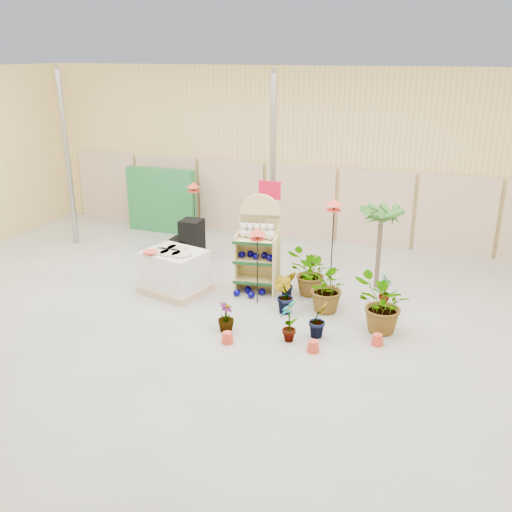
{
  "coord_description": "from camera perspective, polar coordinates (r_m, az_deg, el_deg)",
  "views": [
    {
      "loc": [
        3.84,
        -8.55,
        4.86
      ],
      "look_at": [
        0.3,
        1.5,
        1.0
      ],
      "focal_mm": 40.0,
      "sensor_mm": 36.0,
      "label": 1
    }
  ],
  "objects": [
    {
      "name": "gazing_balls_shelf",
      "position": [
        11.89,
        0.05,
        0.05
      ],
      "size": [
        0.77,
        0.26,
        0.15
      ],
      "color": "#020056",
      "rests_on": "display_shelf"
    },
    {
      "name": "potted_plant_4",
      "position": [
        11.72,
        12.77,
        -3.19
      ],
      "size": [
        0.3,
        0.4,
        0.72
      ],
      "primitive_type": "imported",
      "rotation": [
        0.0,
        0.0,
        1.69
      ],
      "color": "#2C6420",
      "rests_on": "ground"
    },
    {
      "name": "potted_plant_5",
      "position": [
        11.81,
        3.25,
        -2.85
      ],
      "size": [
        0.41,
        0.39,
        0.59
      ],
      "primitive_type": "imported",
      "rotation": [
        0.0,
        0.0,
        0.55
      ],
      "color": "#2C6420",
      "rests_on": "ground"
    },
    {
      "name": "palm",
      "position": [
        12.16,
        12.44,
        4.12
      ],
      "size": [
        0.7,
        0.7,
        1.92
      ],
      "color": "brown",
      "rests_on": "ground"
    },
    {
      "name": "potted_plant_9",
      "position": [
        10.29,
        6.27,
        -6.29
      ],
      "size": [
        0.45,
        0.48,
        0.68
      ],
      "primitive_type": "imported",
      "rotation": [
        0.0,
        0.0,
        1.02
      ],
      "color": "#2C6420",
      "rests_on": "ground"
    },
    {
      "name": "potted_plant_1",
      "position": [
        11.13,
        2.77,
        -3.93
      ],
      "size": [
        0.49,
        0.45,
        0.73
      ],
      "primitive_type": "imported",
      "rotation": [
        0.0,
        0.0,
        2.76
      ],
      "color": "#2C6420",
      "rests_on": "ground"
    },
    {
      "name": "offer_sign",
      "position": [
        12.56,
        1.38,
        4.72
      ],
      "size": [
        0.5,
        0.08,
        2.2
      ],
      "color": "gray",
      "rests_on": "ground"
    },
    {
      "name": "teddy_bears",
      "position": [
        11.75,
        0.25,
        2.38
      ],
      "size": [
        0.78,
        0.21,
        0.34
      ],
      "color": "beige",
      "rests_on": "display_shelf"
    },
    {
      "name": "pallet_stack",
      "position": [
        12.13,
        -8.12,
        -1.56
      ],
      "size": [
        1.51,
        1.36,
        0.95
      ],
      "rotation": [
        0.0,
        0.0,
        -0.25
      ],
      "color": "tan",
      "rests_on": "ground"
    },
    {
      "name": "trellis_stock",
      "position": [
        16.22,
        -9.41,
        5.52
      ],
      "size": [
        2.0,
        0.3,
        1.8
      ],
      "primitive_type": "cube",
      "color": "#1E6730",
      "rests_on": "ground"
    },
    {
      "name": "charcoal_planters",
      "position": [
        14.07,
        -6.77,
        1.36
      ],
      "size": [
        0.8,
        0.5,
        1.0
      ],
      "color": "black",
      "rests_on": "ground"
    },
    {
      "name": "bird_table_front",
      "position": [
        11.12,
        0.14,
        2.28
      ],
      "size": [
        0.34,
        0.34,
        1.61
      ],
      "color": "black",
      "rests_on": "ground"
    },
    {
      "name": "room",
      "position": [
        10.55,
        -2.61,
        5.36
      ],
      "size": [
        15.2,
        12.1,
        4.7
      ],
      "color": "gray",
      "rests_on": "ground"
    },
    {
      "name": "potted_plant_6",
      "position": [
        11.89,
        5.41,
        -1.73
      ],
      "size": [
        1.05,
        1.12,
        0.99
      ],
      "primitive_type": "imported",
      "rotation": [
        0.0,
        0.0,
        4.32
      ],
      "color": "#2C6420",
      "rests_on": "ground"
    },
    {
      "name": "display_shelf",
      "position": [
        11.96,
        0.25,
        0.85
      ],
      "size": [
        0.94,
        0.67,
        2.09
      ],
      "rotation": [
        0.0,
        0.0,
        0.15
      ],
      "color": "tan",
      "rests_on": "ground"
    },
    {
      "name": "potted_plant_7",
      "position": [
        10.46,
        -3.03,
        -6.11
      ],
      "size": [
        0.34,
        0.34,
        0.56
      ],
      "primitive_type": "imported",
      "rotation": [
        0.0,
        0.0,
        1.68
      ],
      "color": "#2C6420",
      "rests_on": "ground"
    },
    {
      "name": "potted_plant_10",
      "position": [
        10.5,
        12.54,
        -4.82
      ],
      "size": [
        1.2,
        1.27,
        1.1
      ],
      "primitive_type": "imported",
      "rotation": [
        0.0,
        0.0,
        4.28
      ],
      "color": "#2C6420",
      "rests_on": "ground"
    },
    {
      "name": "gazing_balls_floor",
      "position": [
        11.97,
        -0.67,
        -3.65
      ],
      "size": [
        0.63,
        0.39,
        0.15
      ],
      "color": "#020056",
      "rests_on": "ground"
    },
    {
      "name": "bird_table_back",
      "position": [
        14.59,
        -6.27,
        6.89
      ],
      "size": [
        0.34,
        0.34,
        1.73
      ],
      "color": "black",
      "rests_on": "ground"
    },
    {
      "name": "bird_table_right",
      "position": [
        11.42,
        7.81,
        5.01
      ],
      "size": [
        0.34,
        0.34,
        2.11
      ],
      "color": "black",
      "rests_on": "ground"
    },
    {
      "name": "potted_plant_11",
      "position": [
        12.53,
        5.47,
        -1.54
      ],
      "size": [
        0.47,
        0.47,
        0.59
      ],
      "primitive_type": "imported",
      "rotation": [
        0.0,
        0.0,
        2.31
      ],
      "color": "#2C6420",
      "rests_on": "ground"
    },
    {
      "name": "potted_plant_8",
      "position": [
        10.07,
        3.32,
        -6.42
      ],
      "size": [
        0.35,
        0.46,
        0.8
      ],
      "primitive_type": "imported",
      "rotation": [
        0.0,
        0.0,
        4.89
      ],
      "color": "#2C6420",
      "rests_on": "ground"
    },
    {
      "name": "potted_plant_2",
      "position": [
        11.16,
        6.91,
        -3.16
      ],
      "size": [
        1.23,
        1.22,
        1.03
      ],
      "primitive_type": "imported",
      "rotation": [
        0.0,
        0.0,
        3.9
      ],
      "color": "#2C6420",
      "rests_on": "ground"
    }
  ]
}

